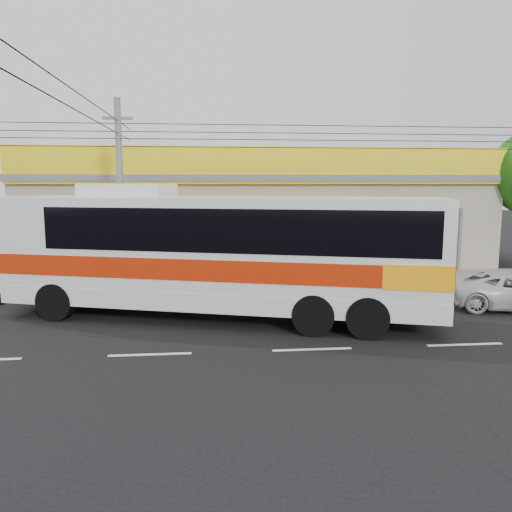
{
  "coord_description": "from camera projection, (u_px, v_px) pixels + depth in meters",
  "views": [
    {
      "loc": [
        -2.54,
        -14.32,
        4.12
      ],
      "look_at": [
        -0.98,
        2.0,
        1.73
      ],
      "focal_mm": 35.0,
      "sensor_mm": 36.0,
      "label": 1
    }
  ],
  "objects": [
    {
      "name": "ground",
      "position": [
        295.0,
        322.0,
        14.93
      ],
      "size": [
        120.0,
        120.0,
        0.0
      ],
      "primitive_type": "plane",
      "color": "black",
      "rests_on": "ground"
    },
    {
      "name": "sidewalk",
      "position": [
        270.0,
        281.0,
        20.83
      ],
      "size": [
        30.0,
        3.2,
        0.15
      ],
      "primitive_type": "cube",
      "color": "gray",
      "rests_on": "ground"
    },
    {
      "name": "lane_markings",
      "position": [
        312.0,
        350.0,
        12.47
      ],
      "size": [
        50.0,
        0.12,
        0.01
      ],
      "primitive_type": null,
      "color": "silver",
      "rests_on": "ground"
    },
    {
      "name": "storefront_building",
      "position": [
        257.0,
        219.0,
        25.97
      ],
      "size": [
        22.6,
        9.2,
        5.7
      ],
      "color": "#A69C86",
      "rests_on": "ground"
    },
    {
      "name": "coach_bus",
      "position": [
        222.0,
        247.0,
        15.08
      ],
      "size": [
        13.61,
        6.54,
        4.12
      ],
      "rotation": [
        0.0,
        0.0,
        -0.29
      ],
      "color": "silver",
      "rests_on": "ground"
    },
    {
      "name": "motorbike_red",
      "position": [
        169.0,
        274.0,
        19.09
      ],
      "size": [
        2.0,
        0.76,
        1.04
      ],
      "primitive_type": "imported",
      "rotation": [
        0.0,
        0.0,
        1.61
      ],
      "color": "maroon",
      "rests_on": "sidewalk"
    },
    {
      "name": "motorbike_dark",
      "position": [
        97.0,
        266.0,
        21.13
      ],
      "size": [
        1.64,
        0.47,
        0.99
      ],
      "primitive_type": "imported",
      "rotation": [
        0.0,
        0.0,
        1.57
      ],
      "color": "black",
      "rests_on": "sidewalk"
    },
    {
      "name": "utility_pole",
      "position": [
        118.0,
        134.0,
        17.69
      ],
      "size": [
        34.0,
        14.0,
        7.12
      ],
      "color": "#60615E",
      "rests_on": "ground"
    }
  ]
}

